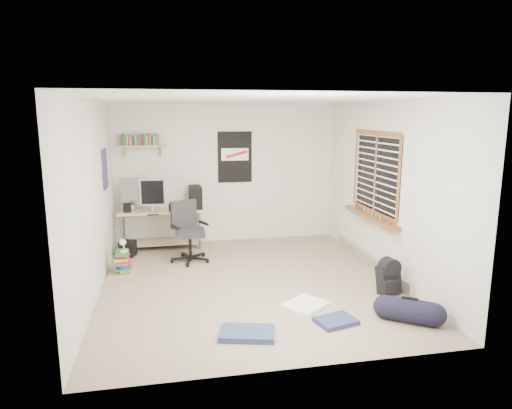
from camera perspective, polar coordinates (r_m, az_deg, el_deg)
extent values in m
cube|color=gray|center=(6.47, -0.89, -9.76)|extent=(4.00, 4.50, 0.01)
cube|color=white|center=(6.05, -0.96, 13.05)|extent=(4.00, 4.50, 0.01)
cube|color=silver|center=(8.34, -3.68, 3.88)|extent=(4.00, 0.01, 2.50)
cube|color=silver|center=(6.11, -19.76, 0.55)|extent=(0.01, 4.50, 2.50)
cube|color=silver|center=(6.78, 16.01, 1.77)|extent=(0.01, 4.50, 2.50)
cube|color=tan|center=(8.18, -11.77, -2.79)|extent=(1.44, 0.66, 0.65)
cube|color=#A6A5AA|center=(8.00, -15.16, 0.48)|extent=(0.41, 0.27, 0.45)
cube|color=#AAABAF|center=(7.83, -12.79, 0.37)|extent=(0.42, 0.13, 0.45)
cube|color=black|center=(8.09, -7.56, 0.81)|extent=(0.22, 0.42, 0.43)
cube|color=black|center=(7.87, -12.20, -1.15)|extent=(0.37, 0.16, 0.02)
cube|color=black|center=(7.97, -15.81, -0.53)|extent=(0.13, 0.13, 0.19)
cube|color=black|center=(7.85, -10.54, -0.53)|extent=(0.09, 0.09, 0.17)
cube|color=#28272A|center=(7.31, -8.26, -3.34)|extent=(0.83, 0.83, 0.97)
cube|color=tan|center=(8.11, -13.90, 7.14)|extent=(0.80, 0.22, 0.24)
cube|color=black|center=(8.30, -2.65, 5.94)|extent=(0.62, 0.03, 0.92)
cube|color=navy|center=(7.25, -18.36, 4.22)|extent=(0.02, 0.42, 0.60)
cube|color=brown|center=(6.99, 14.58, 3.78)|extent=(0.10, 1.50, 1.26)
cube|color=#B7B2A8|center=(7.29, 14.09, -6.88)|extent=(0.08, 2.50, 0.18)
cube|color=black|center=(6.26, 16.23, -8.96)|extent=(0.32, 0.28, 0.37)
cylinder|color=black|center=(5.55, 18.60, -12.43)|extent=(0.38, 0.38, 0.54)
cube|color=white|center=(5.74, 6.24, -12.37)|extent=(0.64, 0.63, 0.04)
cube|color=navy|center=(5.02, -1.08, -15.81)|extent=(0.65, 0.49, 0.06)
cube|color=navy|center=(5.37, 9.96, -14.16)|extent=(0.50, 0.42, 0.05)
cube|color=brown|center=(7.05, -16.24, -7.09)|extent=(0.44, 0.36, 0.30)
cube|color=white|center=(6.96, -16.19, -5.34)|extent=(0.12, 0.18, 0.18)
cube|color=black|center=(7.84, -15.73, -5.30)|extent=(0.29, 0.29, 0.25)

